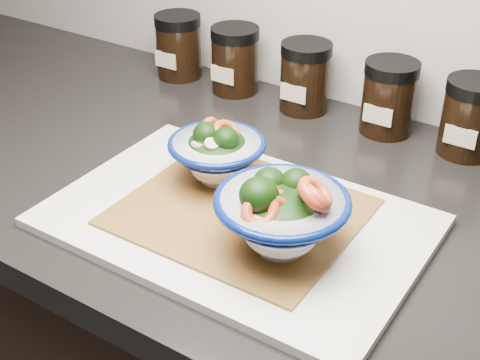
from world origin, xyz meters
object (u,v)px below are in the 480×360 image
Objects in this scene: cutting_board at (236,221)px; spice_jar_a at (179,46)px; spice_jar_b at (235,60)px; spice_jar_c at (305,77)px; spice_jar_d at (389,97)px; spice_jar_e at (470,117)px; bowl_right at (281,214)px; bowl_left at (217,153)px.

spice_jar_a is (-0.34, 0.33, 0.05)m from cutting_board.
spice_jar_c is at bearing 0.00° from spice_jar_b.
spice_jar_a is at bearing 180.00° from spice_jar_d.
spice_jar_b is at bearing 180.00° from spice_jar_e.
spice_jar_c reaches higher than cutting_board.
spice_jar_e is (0.10, 0.36, -0.01)m from bowl_right.
bowl_right reaches higher than spice_jar_e.
spice_jar_c reaches higher than bowl_left.
bowl_left is 1.13× the size of spice_jar_b.
spice_jar_c is at bearing 104.60° from cutting_board.
spice_jar_a is (-0.42, 0.36, -0.01)m from bowl_right.
spice_jar_a is at bearing 139.23° from bowl_right.
bowl_right is at bearing -30.18° from bowl_left.
spice_jar_d is at bearing 0.00° from spice_jar_b.
spice_jar_e is (0.27, 0.00, 0.00)m from spice_jar_c.
spice_jar_b is (-0.22, 0.33, 0.05)m from cutting_board.
spice_jar_c and spice_jar_d have the same top height.
bowl_left is at bearing -45.26° from spice_jar_a.
bowl_right is at bearing -105.37° from spice_jar_e.
spice_jar_b is 0.40m from spice_jar_e.
bowl_right is 0.47m from spice_jar_b.
spice_jar_d is (0.06, 0.33, 0.05)m from cutting_board.
bowl_right is (0.14, -0.08, 0.01)m from bowl_left.
spice_jar_e is (0.52, 0.00, 0.00)m from spice_jar_a.
cutting_board is at bearing -44.27° from spice_jar_a.
spice_jar_c is (-0.09, 0.33, 0.05)m from cutting_board.
spice_jar_b is at bearing 129.62° from bowl_right.
spice_jar_d is (0.40, 0.00, 0.00)m from spice_jar_a.
spice_jar_d is (0.14, 0.00, 0.00)m from spice_jar_c.
bowl_left is 1.13× the size of spice_jar_a.
spice_jar_e is at bearing 0.00° from spice_jar_c.
bowl_right is at bearing -86.36° from spice_jar_d.
spice_jar_d reaches higher than bowl_left.
spice_jar_e is (0.12, 0.00, 0.00)m from spice_jar_d.
spice_jar_d is (0.12, 0.28, 0.00)m from bowl_left.
spice_jar_c is at bearing 114.54° from bowl_right.
cutting_board is 0.10m from bowl_left.
spice_jar_e is at bearing 48.79° from bowl_left.
cutting_board is 3.53× the size of bowl_left.
bowl_right is 1.35× the size of spice_jar_c.
spice_jar_e is (0.18, 0.33, 0.05)m from cutting_board.
bowl_right is 0.36m from spice_jar_d.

